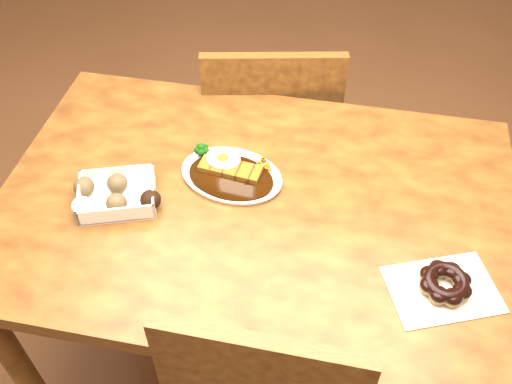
% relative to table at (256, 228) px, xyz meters
% --- Properties ---
extents(ground, '(6.00, 6.00, 0.00)m').
position_rel_table_xyz_m(ground, '(0.00, 0.00, -0.65)').
color(ground, brown).
rests_on(ground, ground).
extents(table, '(1.20, 0.80, 0.75)m').
position_rel_table_xyz_m(table, '(0.00, 0.00, 0.00)').
color(table, '#451E0D').
rests_on(table, ground).
extents(chair_far, '(0.50, 0.50, 0.87)m').
position_rel_table_xyz_m(chair_far, '(-0.06, 0.54, -0.17)').
color(chair_far, '#451E0D').
rests_on(chair_far, ground).
extents(katsu_curry_plate, '(0.27, 0.22, 0.05)m').
position_rel_table_xyz_m(katsu_curry_plate, '(-0.08, 0.07, 0.11)').
color(katsu_curry_plate, white).
rests_on(katsu_curry_plate, table).
extents(donut_box, '(0.21, 0.18, 0.05)m').
position_rel_table_xyz_m(donut_box, '(-0.32, -0.06, 0.12)').
color(donut_box, white).
rests_on(donut_box, table).
extents(pon_de_ring, '(0.26, 0.22, 0.04)m').
position_rel_table_xyz_m(pon_de_ring, '(0.42, -0.16, 0.12)').
color(pon_de_ring, silver).
rests_on(pon_de_ring, table).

